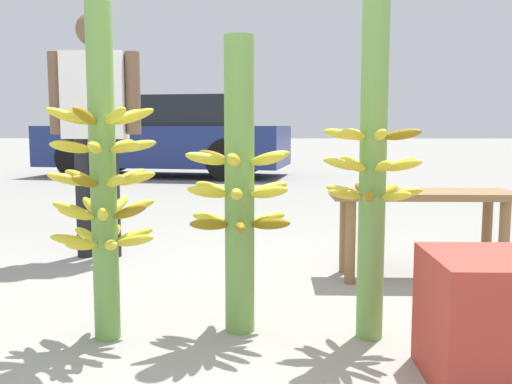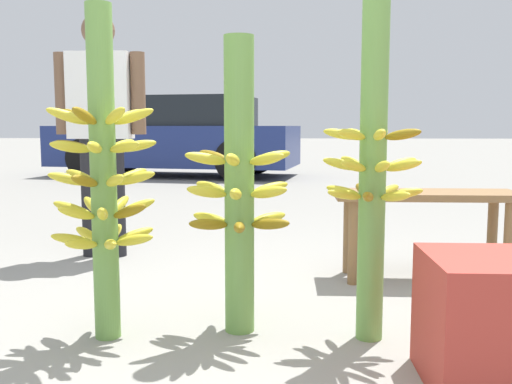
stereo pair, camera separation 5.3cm
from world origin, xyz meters
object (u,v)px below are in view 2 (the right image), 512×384
market_bench (426,209)px  produce_crate (494,322)px  banana_stalk_center (239,188)px  banana_stalk_right (373,170)px  vendor_person (101,114)px  banana_stalk_left (103,176)px  parked_car (177,138)px

market_bench → produce_crate: bearing=-94.4°
banana_stalk_center → market_bench: bearing=41.6°
banana_stalk_right → market_bench: banana_stalk_right is taller
produce_crate → vendor_person: bearing=135.9°
vendor_person → banana_stalk_center: bearing=-53.9°
banana_stalk_left → market_bench: banana_stalk_left is taller
banana_stalk_center → market_bench: 1.37m
banana_stalk_center → produce_crate: size_ratio=2.78×
banana_stalk_center → vendor_person: vendor_person is taller
banana_stalk_center → produce_crate: bearing=-28.6°
banana_stalk_left → banana_stalk_right: (1.11, 0.04, 0.03)m
banana_stalk_right → parked_car: size_ratio=0.31×
banana_stalk_center → parked_car: bearing=102.6°
vendor_person → parked_car: size_ratio=0.36×
banana_stalk_center → produce_crate: banana_stalk_center is taller
market_bench → vendor_person: bearing=166.1°
banana_stalk_right → banana_stalk_left: bearing=-177.8°
banana_stalk_right → produce_crate: banana_stalk_right is taller
banana_stalk_right → parked_car: bearing=106.3°
banana_stalk_right → produce_crate: (0.36, -0.43, -0.49)m
banana_stalk_center → banana_stalk_right: size_ratio=0.90×
banana_stalk_right → produce_crate: bearing=-50.7°
parked_car → produce_crate: (2.65, -8.29, -0.46)m
banana_stalk_left → market_bench: size_ratio=1.32×
banana_stalk_center → market_bench: (1.01, 0.90, -0.21)m
produce_crate → banana_stalk_center: bearing=151.4°
banana_stalk_left → produce_crate: 1.59m
banana_stalk_left → market_bench: 1.88m
market_bench → produce_crate: (-0.10, -1.40, -0.19)m
vendor_person → produce_crate: vendor_person is taller
produce_crate → market_bench: bearing=85.8°
banana_stalk_left → banana_stalk_right: size_ratio=0.98×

